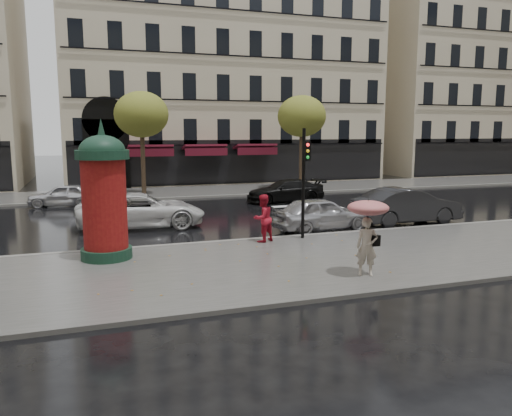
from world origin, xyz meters
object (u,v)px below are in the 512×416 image
object	(u,v)px
traffic_light	(304,172)
car_white	(141,210)
morris_column	(104,193)
man_burgundy	(116,229)
car_silver	(321,214)
car_far_silver	(63,195)
woman_umbrella	(368,225)
woman_red	(263,218)
car_black	(285,191)
car_darkgrey	(407,206)

from	to	relation	value
traffic_light	car_white	size ratio (longest dim) A/B	0.76
morris_column	man_burgundy	bearing A→B (deg)	64.04
car_silver	car_far_silver	bearing A→B (deg)	39.38
woman_umbrella	car_white	size ratio (longest dim) A/B	0.40
man_burgundy	traffic_light	size ratio (longest dim) A/B	0.38
car_far_silver	car_silver	bearing A→B (deg)	51.89
car_silver	car_white	size ratio (longest dim) A/B	0.77
car_silver	man_burgundy	bearing A→B (deg)	97.14
car_far_silver	man_burgundy	bearing A→B (deg)	17.13
morris_column	woman_umbrella	bearing A→B (deg)	-32.35
woman_umbrella	woman_red	bearing A→B (deg)	104.63
car_far_silver	car_black	bearing A→B (deg)	86.67
car_silver	car_white	distance (m)	7.70
car_black	car_far_silver	distance (m)	12.60
morris_column	car_far_silver	distance (m)	13.50
woman_red	car_far_silver	world-z (taller)	woman_red
morris_column	traffic_light	xyz separation A→B (m)	(7.19, 0.73, 0.39)
woman_red	car_far_silver	distance (m)	14.57
traffic_light	car_black	distance (m)	10.90
man_burgundy	car_black	distance (m)	14.47
car_black	car_far_silver	xyz separation A→B (m)	(-12.37, 2.39, -0.03)
woman_umbrella	car_darkgrey	xyz separation A→B (m)	(6.28, 6.93, -0.75)
woman_red	man_burgundy	bearing A→B (deg)	-25.86
car_darkgrey	woman_red	bearing A→B (deg)	102.39
woman_umbrella	car_white	distance (m)	11.16
woman_umbrella	woman_red	xyz separation A→B (m)	(-1.31, 5.02, -0.57)
traffic_light	car_darkgrey	bearing A→B (deg)	17.52
woman_red	car_far_silver	bearing A→B (deg)	-85.72
woman_umbrella	man_burgundy	xyz separation A→B (m)	(-6.50, 5.02, -0.65)
car_far_silver	car_darkgrey	bearing A→B (deg)	61.94
car_darkgrey	traffic_light	bearing A→B (deg)	105.75
morris_column	car_far_silver	size ratio (longest dim) A/B	1.18
traffic_light	car_darkgrey	size ratio (longest dim) A/B	0.84
car_darkgrey	car_far_silver	distance (m)	18.34
woman_umbrella	man_burgundy	size ratio (longest dim) A/B	1.38
woman_umbrella	car_black	world-z (taller)	woman_umbrella
man_burgundy	car_black	bearing A→B (deg)	-136.95
woman_red	man_burgundy	distance (m)	5.20
woman_red	car_black	bearing A→B (deg)	-142.18
traffic_light	car_white	distance (m)	7.54
woman_red	car_silver	bearing A→B (deg)	-176.70
car_darkgrey	car_white	xyz separation A→B (m)	(-11.43, 2.94, -0.06)
morris_column	car_darkgrey	distance (m)	13.45
woman_umbrella	morris_column	distance (m)	8.12
car_silver	car_far_silver	xyz separation A→B (m)	(-10.54, 10.80, -0.08)
man_burgundy	woman_umbrella	bearing A→B (deg)	140.51
woman_red	car_darkgrey	xyz separation A→B (m)	(7.59, 1.92, -0.18)
traffic_light	car_silver	size ratio (longest dim) A/B	0.99
car_darkgrey	car_black	distance (m)	8.68
woman_umbrella	car_black	size ratio (longest dim) A/B	0.48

